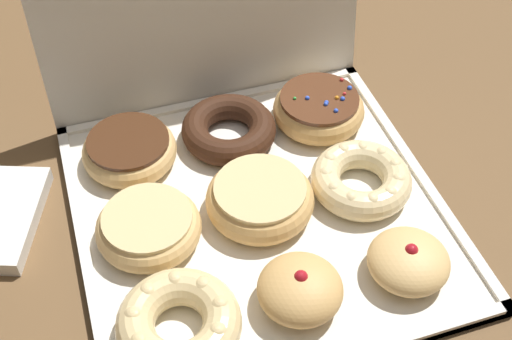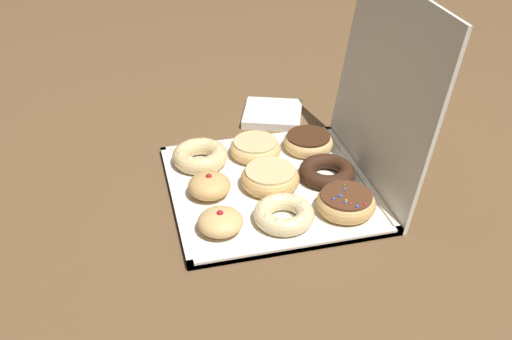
% 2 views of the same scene
% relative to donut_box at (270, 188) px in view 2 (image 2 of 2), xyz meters
% --- Properties ---
extents(ground_plane, '(3.00, 3.00, 0.00)m').
position_rel_donut_box_xyz_m(ground_plane, '(0.00, 0.00, -0.01)').
color(ground_plane, brown).
extents(donut_box, '(0.41, 0.41, 0.01)m').
position_rel_donut_box_xyz_m(donut_box, '(0.00, 0.00, 0.00)').
color(donut_box, silver).
rests_on(donut_box, ground).
extents(box_lid_open, '(0.41, 0.06, 0.40)m').
position_rel_donut_box_xyz_m(box_lid_open, '(0.00, 0.23, 0.20)').
color(box_lid_open, silver).
rests_on(box_lid_open, ground).
extents(cruller_donut_0, '(0.12, 0.12, 0.04)m').
position_rel_donut_box_xyz_m(cruller_donut_0, '(-0.12, -0.13, 0.03)').
color(cruller_donut_0, '#EACC8C').
rests_on(cruller_donut_0, donut_box).
extents(jelly_filled_donut_1, '(0.09, 0.09, 0.05)m').
position_rel_donut_box_xyz_m(jelly_filled_donut_1, '(-0.00, -0.13, 0.03)').
color(jelly_filled_donut_1, tan).
rests_on(jelly_filled_donut_1, donut_box).
extents(jelly_filled_donut_2, '(0.09, 0.09, 0.05)m').
position_rel_donut_box_xyz_m(jelly_filled_donut_2, '(0.12, -0.13, 0.03)').
color(jelly_filled_donut_2, '#E5B770').
rests_on(jelly_filled_donut_2, donut_box).
extents(glazed_ring_donut_3, '(0.11, 0.11, 0.04)m').
position_rel_donut_box_xyz_m(glazed_ring_donut_3, '(-0.13, -0.00, 0.02)').
color(glazed_ring_donut_3, '#E5B770').
rests_on(glazed_ring_donut_3, donut_box).
extents(glazed_ring_donut_4, '(0.12, 0.12, 0.04)m').
position_rel_donut_box_xyz_m(glazed_ring_donut_4, '(-0.00, 0.00, 0.03)').
color(glazed_ring_donut_4, tan).
rests_on(glazed_ring_donut_4, donut_box).
extents(cruller_donut_5, '(0.12, 0.12, 0.04)m').
position_rel_donut_box_xyz_m(cruller_donut_5, '(0.12, -0.01, 0.02)').
color(cruller_donut_5, beige).
rests_on(cruller_donut_5, donut_box).
extents(chocolate_frosted_donut_6, '(0.11, 0.11, 0.04)m').
position_rel_donut_box_xyz_m(chocolate_frosted_donut_6, '(-0.12, 0.12, 0.02)').
color(chocolate_frosted_donut_6, '#E5B770').
rests_on(chocolate_frosted_donut_6, donut_box).
extents(chocolate_cake_ring_donut_7, '(0.12, 0.12, 0.03)m').
position_rel_donut_box_xyz_m(chocolate_cake_ring_donut_7, '(0.00, 0.12, 0.02)').
color(chocolate_cake_ring_donut_7, '#381E11').
rests_on(chocolate_cake_ring_donut_7, donut_box).
extents(sprinkle_donut_8, '(0.12, 0.12, 0.04)m').
position_rel_donut_box_xyz_m(sprinkle_donut_8, '(0.12, 0.12, 0.03)').
color(sprinkle_donut_8, tan).
rests_on(sprinkle_donut_8, donut_box).
extents(napkin_stack, '(0.18, 0.18, 0.02)m').
position_rel_donut_box_xyz_m(napkin_stack, '(-0.31, 0.09, 0.00)').
color(napkin_stack, white).
rests_on(napkin_stack, ground).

